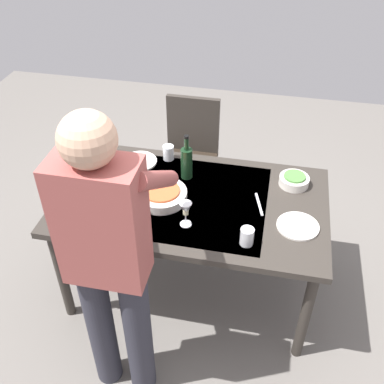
% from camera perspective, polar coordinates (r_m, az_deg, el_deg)
% --- Properties ---
extents(ground_plane, '(6.00, 6.00, 0.00)m').
position_cam_1_polar(ground_plane, '(3.17, 0.00, -11.40)').
color(ground_plane, '#66605B').
extents(dining_table, '(1.57, 0.92, 0.75)m').
position_cam_1_polar(dining_table, '(2.69, 0.00, -2.06)').
color(dining_table, '#332D28').
rests_on(dining_table, ground_plane).
extents(chair_near, '(0.40, 0.40, 0.91)m').
position_cam_1_polar(chair_near, '(3.47, -0.20, 5.38)').
color(chair_near, black).
rests_on(chair_near, ground_plane).
extents(person_server, '(0.42, 0.61, 1.69)m').
position_cam_1_polar(person_server, '(2.04, -10.43, -8.03)').
color(person_server, '#2D2D38').
rests_on(person_server, ground_plane).
extents(wine_bottle, '(0.07, 0.07, 0.30)m').
position_cam_1_polar(wine_bottle, '(2.75, -0.69, 3.80)').
color(wine_bottle, black).
rests_on(wine_bottle, dining_table).
extents(wine_glass_left, '(0.07, 0.07, 0.15)m').
position_cam_1_polar(wine_glass_left, '(2.40, -0.80, -2.29)').
color(wine_glass_left, white).
rests_on(wine_glass_left, dining_table).
extents(water_cup_near_left, '(0.07, 0.07, 0.10)m').
position_cam_1_polar(water_cup_near_left, '(2.71, -13.47, 0.52)').
color(water_cup_near_left, silver).
rests_on(water_cup_near_left, dining_table).
extents(water_cup_near_right, '(0.07, 0.07, 0.10)m').
position_cam_1_polar(water_cup_near_right, '(2.95, -2.99, 4.99)').
color(water_cup_near_right, silver).
rests_on(water_cup_near_right, dining_table).
extents(water_cup_far_left, '(0.07, 0.07, 0.10)m').
position_cam_1_polar(water_cup_far_left, '(2.35, 6.94, -5.59)').
color(water_cup_far_left, silver).
rests_on(water_cup_far_left, dining_table).
extents(serving_bowl_pasta, '(0.30, 0.30, 0.07)m').
position_cam_1_polar(serving_bowl_pasta, '(2.63, -3.89, -0.30)').
color(serving_bowl_pasta, silver).
rests_on(serving_bowl_pasta, dining_table).
extents(side_bowl_salad, '(0.18, 0.18, 0.07)m').
position_cam_1_polar(side_bowl_salad, '(2.80, 12.76, 1.48)').
color(side_bowl_salad, silver).
rests_on(side_bowl_salad, dining_table).
extents(dinner_plate_near, '(0.23, 0.23, 0.01)m').
position_cam_1_polar(dinner_plate_near, '(2.96, -6.69, 3.88)').
color(dinner_plate_near, silver).
rests_on(dinner_plate_near, dining_table).
extents(dinner_plate_far, '(0.23, 0.23, 0.01)m').
position_cam_1_polar(dinner_plate_far, '(2.52, 13.21, -4.21)').
color(dinner_plate_far, silver).
rests_on(dinner_plate_far, dining_table).
extents(table_knife, '(0.07, 0.20, 0.00)m').
position_cam_1_polar(table_knife, '(2.63, 8.46, -1.54)').
color(table_knife, silver).
rests_on(table_knife, dining_table).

